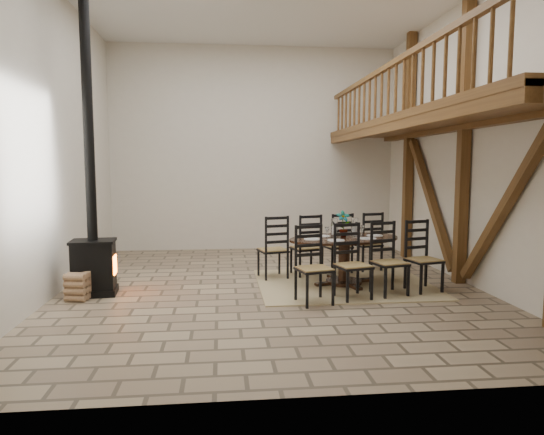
{
  "coord_description": "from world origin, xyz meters",
  "views": [
    {
      "loc": [
        -0.83,
        -8.1,
        2.06
      ],
      "look_at": [
        0.06,
        0.4,
        1.17
      ],
      "focal_mm": 32.0,
      "sensor_mm": 36.0,
      "label": 1
    }
  ],
  "objects": [
    {
      "name": "ground",
      "position": [
        0.0,
        0.0,
        0.0
      ],
      "size": [
        8.0,
        8.0,
        0.0
      ],
      "primitive_type": "plane",
      "color": "gray",
      "rests_on": "ground"
    },
    {
      "name": "room_shell",
      "position": [
        1.19,
        0.0,
        3.01
      ],
      "size": [
        7.02,
        8.02,
        5.01
      ],
      "color": "silver",
      "rests_on": "ground"
    },
    {
      "name": "rug",
      "position": [
        1.3,
        0.07,
        0.01
      ],
      "size": [
        3.0,
        2.5,
        0.02
      ],
      "primitive_type": "cube",
      "color": "tan",
      "rests_on": "ground"
    },
    {
      "name": "dining_table",
      "position": [
        1.3,
        0.08,
        0.41
      ],
      "size": [
        2.97,
        2.79,
        1.3
      ],
      "rotation": [
        0.0,
        0.0,
        0.25
      ],
      "color": "black",
      "rests_on": "ground"
    },
    {
      "name": "wood_stove",
      "position": [
        -2.89,
        -0.16,
        1.12
      ],
      "size": [
        0.73,
        0.59,
        5.0
      ],
      "rotation": [
        0.0,
        0.0,
        0.08
      ],
      "color": "black",
      "rests_on": "ground"
    },
    {
      "name": "log_basket",
      "position": [
        -3.06,
        0.01,
        0.18
      ],
      "size": [
        0.51,
        0.51,
        0.42
      ],
      "rotation": [
        0.0,
        0.0,
        0.06
      ],
      "color": "brown",
      "rests_on": "ground"
    },
    {
      "name": "log_stack",
      "position": [
        -3.04,
        -0.43,
        0.22
      ],
      "size": [
        0.39,
        0.49,
        0.44
      ],
      "rotation": [
        0.0,
        0.0,
        -0.19
      ],
      "color": "tan",
      "rests_on": "ground"
    }
  ]
}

